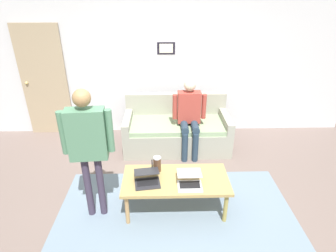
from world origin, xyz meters
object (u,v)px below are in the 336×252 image
at_px(interior_door, 45,82).
at_px(coffee_table, 176,182).
at_px(french_press, 157,164).
at_px(person_seated, 189,114).
at_px(couch, 177,130).
at_px(laptop_center, 147,179).
at_px(person_standing, 88,140).
at_px(laptop_left, 190,181).

xyz_separation_m(interior_door, coffee_table, (-2.30, 2.20, -0.61)).
bearing_deg(french_press, person_seated, -113.33).
xyz_separation_m(couch, laptop_center, (0.45, 1.66, 0.20)).
relative_size(coffee_table, person_standing, 0.79).
xyz_separation_m(french_press, person_standing, (0.75, 0.24, 0.49)).
relative_size(french_press, person_seated, 0.18).
bearing_deg(couch, person_seated, 130.20).
xyz_separation_m(laptop_center, person_standing, (0.64, 0.01, 0.55)).
xyz_separation_m(couch, person_standing, (1.08, 1.67, 0.75)).
xyz_separation_m(laptop_left, laptop_center, (0.51, -0.06, -0.00)).
height_order(coffee_table, french_press, french_press).
bearing_deg(interior_door, coffee_table, 136.20).
distance_m(interior_door, laptop_center, 3.04).
xyz_separation_m(laptop_left, person_seated, (-0.13, -1.50, 0.22)).
bearing_deg(laptop_left, laptop_center, -6.55).
relative_size(laptop_left, french_press, 1.41).
xyz_separation_m(coffee_table, person_standing, (0.98, 0.07, 0.64)).
relative_size(laptop_left, laptop_center, 0.95).
bearing_deg(laptop_center, couch, -105.03).
bearing_deg(laptop_left, couch, -88.07).
height_order(laptop_left, french_press, french_press).
xyz_separation_m(couch, laptop_left, (-0.06, 1.72, 0.20)).
bearing_deg(coffee_table, laptop_center, 10.38).
relative_size(interior_door, laptop_left, 6.23).
distance_m(laptop_center, person_standing, 0.84).
xyz_separation_m(couch, french_press, (0.33, 1.43, 0.26)).
distance_m(couch, laptop_center, 1.74).
bearing_deg(laptop_center, person_standing, 0.66).
height_order(couch, french_press, couch).
bearing_deg(interior_door, french_press, 135.49).
distance_m(coffee_table, person_seated, 1.44).
height_order(interior_door, person_standing, interior_door).
relative_size(coffee_table, french_press, 5.58).
xyz_separation_m(laptop_left, person_standing, (1.14, -0.05, 0.55)).
bearing_deg(couch, coffee_table, 86.43).
bearing_deg(interior_door, couch, 165.88).
relative_size(couch, laptop_center, 5.22).
distance_m(laptop_left, person_seated, 1.52).
xyz_separation_m(interior_door, person_standing, (-1.32, 2.28, 0.03)).
xyz_separation_m(french_press, person_seated, (-0.52, -1.21, 0.16)).
bearing_deg(person_seated, person_standing, 48.60).
relative_size(laptop_center, person_seated, 0.27).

